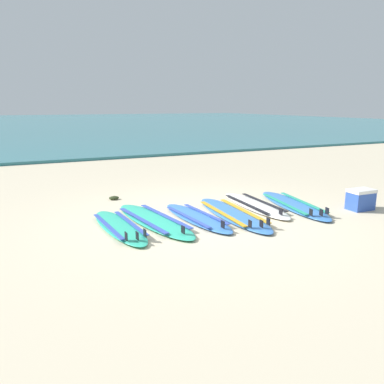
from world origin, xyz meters
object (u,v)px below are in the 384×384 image
(surfboard_2, at_px, (197,217))
(surfboard_1, at_px, (154,220))
(surfboard_0, at_px, (119,227))
(surfboard_4, at_px, (255,205))
(surfboard_3, at_px, (233,214))
(surfboard_5, at_px, (293,205))
(cooler_box, at_px, (361,199))

(surfboard_2, bearing_deg, surfboard_1, 167.21)
(surfboard_1, bearing_deg, surfboard_0, -170.18)
(surfboard_0, distance_m, surfboard_2, 1.29)
(surfboard_4, bearing_deg, surfboard_3, -153.75)
(surfboard_0, relative_size, surfboard_5, 0.87)
(surfboard_4, height_order, cooler_box, cooler_box)
(surfboard_5, xyz_separation_m, cooler_box, (0.96, -0.68, 0.16))
(surfboard_2, distance_m, surfboard_5, 2.00)
(surfboard_0, relative_size, surfboard_4, 0.94)
(surfboard_4, distance_m, cooler_box, 1.90)
(surfboard_3, height_order, cooler_box, cooler_box)
(surfboard_4, distance_m, surfboard_5, 0.73)
(surfboard_3, distance_m, cooler_box, 2.40)
(surfboard_0, bearing_deg, surfboard_5, -1.57)
(surfboard_3, xyz_separation_m, surfboard_5, (1.35, 0.04, 0.00))
(surfboard_3, distance_m, surfboard_5, 1.35)
(surfboard_3, xyz_separation_m, surfboard_4, (0.68, 0.34, -0.00))
(cooler_box, bearing_deg, surfboard_3, 164.48)
(surfboard_0, distance_m, cooler_box, 4.33)
(surfboard_1, xyz_separation_m, surfboard_5, (2.70, -0.19, 0.00))
(surfboard_0, distance_m, surfboard_3, 1.95)
(surfboard_0, relative_size, cooler_box, 4.31)
(surfboard_1, height_order, surfboard_3, same)
(surfboard_4, bearing_deg, surfboard_0, -175.56)
(surfboard_2, distance_m, surfboard_3, 0.66)
(surfboard_0, height_order, surfboard_3, same)
(surfboard_2, height_order, surfboard_3, same)
(surfboard_3, xyz_separation_m, cooler_box, (2.31, -0.64, 0.16))
(surfboard_2, relative_size, surfboard_4, 0.94)
(surfboard_1, distance_m, surfboard_4, 2.03)
(surfboard_2, bearing_deg, surfboard_3, -6.62)
(surfboard_1, relative_size, surfboard_2, 1.19)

